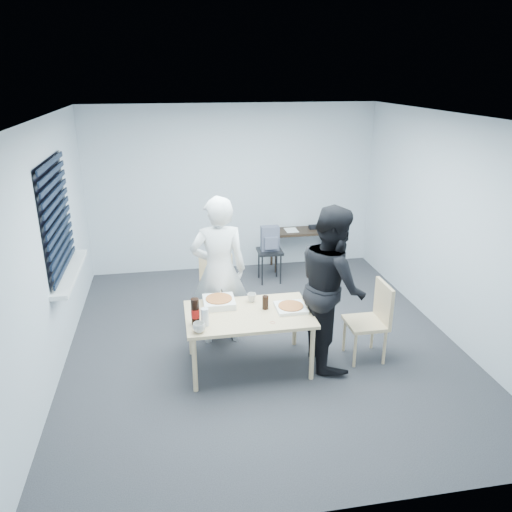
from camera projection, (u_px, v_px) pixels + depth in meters
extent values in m
plane|color=#29282D|center=(263.00, 341.00, 5.97)|extent=(5.00, 5.00, 0.00)
plane|color=white|center=(264.00, 117.00, 5.07)|extent=(5.00, 5.00, 0.00)
plane|color=silver|center=(233.00, 189.00, 7.82)|extent=(4.50, 0.00, 4.50)
plane|color=silver|center=(337.00, 358.00, 3.21)|extent=(4.50, 0.00, 4.50)
plane|color=silver|center=(49.00, 250.00, 5.15)|extent=(0.00, 5.00, 5.00)
plane|color=silver|center=(450.00, 228.00, 5.89)|extent=(0.00, 5.00, 5.00)
plane|color=black|center=(55.00, 217.00, 5.43)|extent=(0.00, 1.30, 1.30)
cube|color=black|center=(58.00, 216.00, 5.44)|extent=(0.04, 1.30, 1.25)
cube|color=silver|center=(70.00, 272.00, 5.67)|extent=(0.18, 1.42, 0.05)
cube|color=#DBB78D|center=(249.00, 314.00, 5.26)|extent=(1.33, 0.84, 0.04)
cylinder|color=#DBB78D|center=(195.00, 365.00, 4.94)|extent=(0.05, 0.05, 0.61)
cylinder|color=#DBB78D|center=(191.00, 330.00, 5.60)|extent=(0.05, 0.05, 0.61)
cylinder|color=#DBB78D|center=(312.00, 353.00, 5.14)|extent=(0.05, 0.05, 0.61)
cylinder|color=#DBB78D|center=(295.00, 321.00, 5.80)|extent=(0.05, 0.05, 0.61)
cube|color=#DBB78D|center=(218.00, 295.00, 6.18)|extent=(0.42, 0.42, 0.04)
cube|color=#DBB78D|center=(216.00, 271.00, 6.28)|extent=(0.42, 0.04, 0.44)
cylinder|color=#DBB78D|center=(206.00, 319.00, 6.08)|extent=(0.03, 0.03, 0.41)
cylinder|color=#DBB78D|center=(204.00, 306.00, 6.39)|extent=(0.03, 0.03, 0.41)
cylinder|color=#DBB78D|center=(234.00, 316.00, 6.13)|extent=(0.03, 0.03, 0.41)
cylinder|color=#DBB78D|center=(230.00, 304.00, 6.45)|extent=(0.03, 0.03, 0.41)
cube|color=#DBB78D|center=(366.00, 323.00, 5.49)|extent=(0.42, 0.42, 0.04)
cube|color=#DBB78D|center=(384.00, 302.00, 5.44)|extent=(0.04, 0.42, 0.44)
cylinder|color=#DBB78D|center=(355.00, 350.00, 5.39)|extent=(0.03, 0.03, 0.41)
cylinder|color=#DBB78D|center=(344.00, 335.00, 5.70)|extent=(0.03, 0.03, 0.41)
cylinder|color=#DBB78D|center=(385.00, 347.00, 5.44)|extent=(0.03, 0.03, 0.41)
cylinder|color=#DBB78D|center=(372.00, 332.00, 5.76)|extent=(0.03, 0.03, 0.41)
imported|color=white|center=(219.00, 271.00, 5.72)|extent=(0.65, 0.42, 1.77)
imported|color=black|center=(332.00, 286.00, 5.32)|extent=(0.47, 0.86, 1.77)
cube|color=#302317|center=(301.00, 231.00, 8.03)|extent=(0.95, 0.42, 0.04)
cylinder|color=#302317|center=(276.00, 255.00, 7.91)|extent=(0.04, 0.04, 0.59)
cylinder|color=#302317|center=(272.00, 248.00, 8.23)|extent=(0.04, 0.04, 0.59)
cylinder|color=#302317|center=(329.00, 252.00, 8.06)|extent=(0.04, 0.04, 0.59)
cylinder|color=#302317|center=(323.00, 245.00, 8.38)|extent=(0.04, 0.04, 0.59)
cube|color=black|center=(270.00, 251.00, 7.53)|extent=(0.36, 0.36, 0.04)
cylinder|color=black|center=(262.00, 271.00, 7.46)|extent=(0.04, 0.04, 0.46)
cylinder|color=black|center=(259.00, 264.00, 7.72)|extent=(0.04, 0.04, 0.46)
cylinder|color=black|center=(281.00, 270.00, 7.51)|extent=(0.04, 0.04, 0.46)
cylinder|color=black|center=(277.00, 263.00, 7.77)|extent=(0.04, 0.04, 0.46)
cube|color=slate|center=(270.00, 238.00, 7.45)|extent=(0.27, 0.14, 0.37)
cube|color=slate|center=(271.00, 243.00, 7.38)|extent=(0.20, 0.05, 0.18)
cube|color=white|center=(219.00, 303.00, 5.42)|extent=(0.34, 0.34, 0.04)
cube|color=white|center=(219.00, 301.00, 5.41)|extent=(0.34, 0.34, 0.04)
cylinder|color=#CC7F38|center=(219.00, 299.00, 5.40)|extent=(0.29, 0.29, 0.01)
cube|color=white|center=(291.00, 308.00, 5.33)|extent=(0.32, 0.32, 0.03)
cylinder|color=#CC7F38|center=(291.00, 306.00, 5.32)|extent=(0.27, 0.27, 0.01)
imported|color=silver|center=(199.00, 328.00, 4.85)|extent=(0.17, 0.17, 0.10)
imported|color=silver|center=(252.00, 298.00, 5.50)|extent=(0.10, 0.10, 0.09)
cylinder|color=black|center=(265.00, 302.00, 5.32)|extent=(0.09, 0.09, 0.15)
cylinder|color=black|center=(195.00, 311.00, 4.98)|extent=(0.08, 0.08, 0.28)
cylinder|color=red|center=(195.00, 313.00, 4.98)|extent=(0.09, 0.09, 0.09)
cylinder|color=silver|center=(205.00, 317.00, 4.96)|extent=(0.10, 0.10, 0.19)
torus|color=red|center=(273.00, 323.00, 5.05)|extent=(0.05, 0.05, 0.00)
cube|color=white|center=(291.00, 230.00, 8.02)|extent=(0.21, 0.27, 0.00)
cube|color=black|center=(313.00, 227.00, 8.08)|extent=(0.15, 0.11, 0.06)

